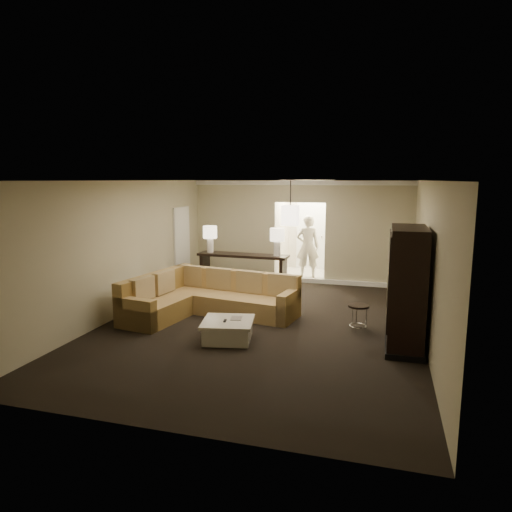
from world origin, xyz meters
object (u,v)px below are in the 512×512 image
(console_table, at_px, (243,268))
(armoire, at_px, (406,290))
(drink_table, at_px, (358,312))
(sectional_sofa, at_px, (206,298))
(coffee_table, at_px, (228,330))
(person, at_px, (308,243))

(console_table, relative_size, armoire, 1.17)
(console_table, distance_m, drink_table, 4.05)
(sectional_sofa, relative_size, coffee_table, 3.18)
(coffee_table, height_order, console_table, console_table)
(console_table, bearing_deg, coffee_table, -74.38)
(armoire, distance_m, drink_table, 1.20)
(sectional_sofa, bearing_deg, console_table, 98.29)
(drink_table, relative_size, person, 0.25)
(sectional_sofa, distance_m, console_table, 2.46)
(console_table, height_order, person, person)
(drink_table, distance_m, person, 4.83)
(sectional_sofa, relative_size, armoire, 1.62)
(coffee_table, height_order, person, person)
(armoire, height_order, person, armoire)
(console_table, bearing_deg, sectional_sofa, -89.08)
(drink_table, bearing_deg, person, 111.01)
(armoire, relative_size, drink_table, 4.14)
(coffee_table, distance_m, console_table, 3.89)
(coffee_table, bearing_deg, armoire, 9.74)
(sectional_sofa, bearing_deg, drink_table, 6.73)
(sectional_sofa, distance_m, armoire, 4.07)
(console_table, bearing_deg, armoire, -37.73)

